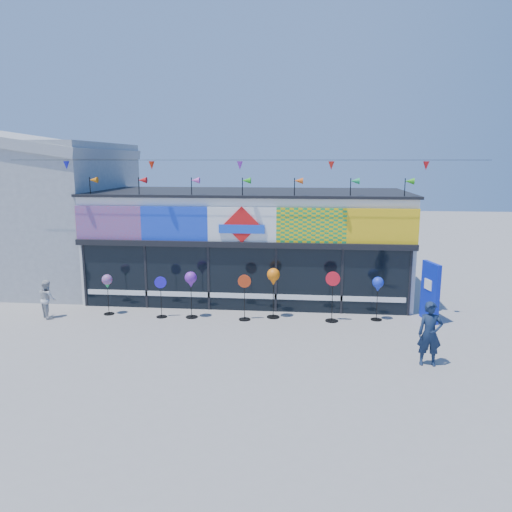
# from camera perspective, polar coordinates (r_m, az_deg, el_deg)

# --- Properties ---
(ground) EXTENTS (80.00, 80.00, 0.00)m
(ground) POSITION_cam_1_polar(r_m,az_deg,el_deg) (14.80, -3.29, -10.10)
(ground) COLOR gray
(ground) RESTS_ON ground
(kite_shop) EXTENTS (16.00, 5.70, 5.31)m
(kite_shop) POSITION_cam_1_polar(r_m,az_deg,el_deg) (19.97, -0.69, 1.55)
(kite_shop) COLOR silver
(kite_shop) RESTS_ON ground
(neighbour_building) EXTENTS (8.18, 7.20, 6.87)m
(neighbour_building) POSITION_cam_1_polar(r_m,az_deg,el_deg) (24.07, -24.87, 4.93)
(neighbour_building) COLOR #A6A9AB
(neighbour_building) RESTS_ON ground
(blue_sign) EXTENTS (0.42, 1.00, 1.99)m
(blue_sign) POSITION_cam_1_polar(r_m,az_deg,el_deg) (17.59, 19.28, -3.87)
(blue_sign) COLOR #0C22B7
(blue_sign) RESTS_ON ground
(spinner_0) EXTENTS (0.36, 0.36, 1.43)m
(spinner_0) POSITION_cam_1_polar(r_m,az_deg,el_deg) (17.99, -16.64, -2.92)
(spinner_0) COLOR black
(spinner_0) RESTS_ON ground
(spinner_1) EXTENTS (0.40, 0.36, 1.43)m
(spinner_1) POSITION_cam_1_polar(r_m,az_deg,el_deg) (17.32, -10.81, -4.50)
(spinner_1) COLOR black
(spinner_1) RESTS_ON ground
(spinner_2) EXTENTS (0.41, 0.41, 1.61)m
(spinner_2) POSITION_cam_1_polar(r_m,az_deg,el_deg) (16.99, -7.46, -2.84)
(spinner_2) COLOR black
(spinner_2) RESTS_ON ground
(spinner_3) EXTENTS (0.44, 0.40, 1.56)m
(spinner_3) POSITION_cam_1_polar(r_m,az_deg,el_deg) (16.72, -1.32, -4.62)
(spinner_3) COLOR black
(spinner_3) RESTS_ON ground
(spinner_4) EXTENTS (0.44, 0.44, 1.72)m
(spinner_4) POSITION_cam_1_polar(r_m,az_deg,el_deg) (16.84, 2.00, -2.55)
(spinner_4) COLOR black
(spinner_4) RESTS_ON ground
(spinner_5) EXTENTS (0.48, 0.43, 1.70)m
(spinner_5) POSITION_cam_1_polar(r_m,az_deg,el_deg) (16.74, 8.73, -4.46)
(spinner_5) COLOR black
(spinner_5) RESTS_ON ground
(spinner_6) EXTENTS (0.38, 0.38, 1.49)m
(spinner_6) POSITION_cam_1_polar(r_m,az_deg,el_deg) (17.10, 13.75, -3.30)
(spinner_6) COLOR black
(spinner_6) RESTS_ON ground
(adult_man) EXTENTS (0.64, 0.44, 1.71)m
(adult_man) POSITION_cam_1_polar(r_m,az_deg,el_deg) (13.89, 19.25, -8.40)
(adult_man) COLOR #12203A
(adult_man) RESTS_ON ground
(child) EXTENTS (0.72, 0.70, 1.31)m
(child) POSITION_cam_1_polar(r_m,az_deg,el_deg) (18.44, -22.74, -4.54)
(child) COLOR #BCBCBC
(child) RESTS_ON ground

